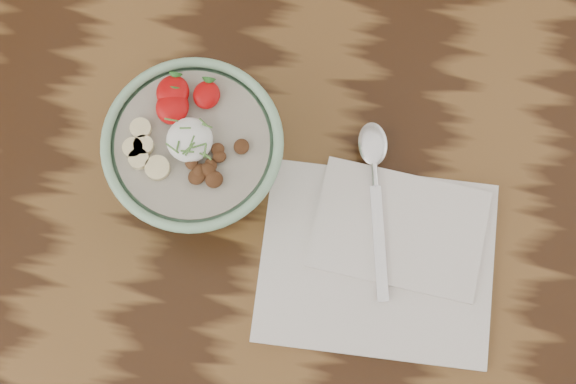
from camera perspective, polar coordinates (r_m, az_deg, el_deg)
name	(u,v)px	position (r cm, az deg, el deg)	size (l,w,h in cm)	color
table	(386,198)	(95.53, 6.96, -0.45)	(160.00, 90.00, 75.00)	black
breakfast_bowl	(196,153)	(80.86, -6.57, 2.75)	(17.64, 17.64, 11.63)	#85B38D
napkin	(381,255)	(83.99, 6.66, -4.49)	(24.40, 20.34, 1.48)	silver
spoon	(374,168)	(84.63, 6.16, 1.70)	(5.66, 19.14, 1.00)	silver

